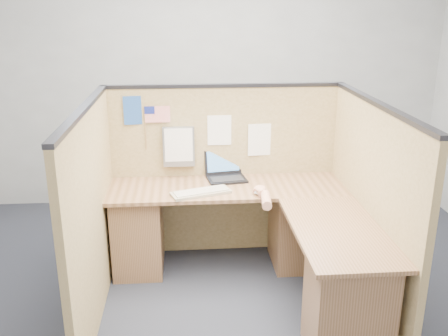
{
  "coord_description": "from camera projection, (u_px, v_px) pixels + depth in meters",
  "views": [
    {
      "loc": [
        -0.34,
        -3.18,
        2.18
      ],
      "look_at": [
        -0.04,
        0.5,
        0.95
      ],
      "focal_mm": 40.0,
      "sensor_mm": 36.0,
      "label": 1
    }
  ],
  "objects": [
    {
      "name": "hand_forearm",
      "position": [
        264.0,
        196.0,
        3.82
      ],
      "size": [
        0.11,
        0.39,
        0.08
      ],
      "color": "tan",
      "rests_on": "l_desk"
    },
    {
      "name": "blue_poster",
      "position": [
        134.0,
        110.0,
        4.16
      ],
      "size": [
        0.18,
        0.03,
        0.24
      ],
      "primitive_type": "cube",
      "rotation": [
        0.0,
        0.0,
        0.13
      ],
      "color": "#214A97",
      "rests_on": "cubicle_partitions"
    },
    {
      "name": "wall_back",
      "position": [
        215.0,
        78.0,
        5.41
      ],
      "size": [
        5.0,
        0.0,
        5.0
      ],
      "primitive_type": "plane",
      "rotation": [
        1.57,
        0.0,
        0.0
      ],
      "color": "gray",
      "rests_on": "floor"
    },
    {
      "name": "paper_left",
      "position": [
        219.0,
        130.0,
        4.28
      ],
      "size": [
        0.21,
        0.01,
        0.26
      ],
      "primitive_type": "cube",
      "rotation": [
        0.0,
        0.0,
        0.01
      ],
      "color": "white",
      "rests_on": "cubicle_partitions"
    },
    {
      "name": "cubicle_partitions",
      "position": [
        230.0,
        193.0,
        3.88
      ],
      "size": [
        2.06,
        1.83,
        1.53
      ],
      "color": "olive",
      "rests_on": "floor"
    },
    {
      "name": "american_flag",
      "position": [
        154.0,
        116.0,
        4.18
      ],
      "size": [
        0.22,
        0.01,
        0.37
      ],
      "color": "olive",
      "rests_on": "cubicle_partitions"
    },
    {
      "name": "file_holder",
      "position": [
        179.0,
        147.0,
        4.26
      ],
      "size": [
        0.27,
        0.05,
        0.34
      ],
      "color": "slate",
      "rests_on": "cubicle_partitions"
    },
    {
      "name": "floor",
      "position": [
        235.0,
        310.0,
        3.72
      ],
      "size": [
        5.0,
        5.0,
        0.0
      ],
      "primitive_type": "plane",
      "color": "black",
      "rests_on": "ground"
    },
    {
      "name": "keyboard",
      "position": [
        201.0,
        192.0,
        3.96
      ],
      "size": [
        0.5,
        0.3,
        0.03
      ],
      "rotation": [
        0.0,
        0.0,
        0.32
      ],
      "color": "gray",
      "rests_on": "l_desk"
    },
    {
      "name": "paper_right",
      "position": [
        261.0,
        140.0,
        4.33
      ],
      "size": [
        0.22,
        0.02,
        0.28
      ],
      "primitive_type": "cube",
      "rotation": [
        0.0,
        0.0,
        0.09
      ],
      "color": "white",
      "rests_on": "cubicle_partitions"
    },
    {
      "name": "laptop",
      "position": [
        226.0,
        171.0,
        4.32
      ],
      "size": [
        0.35,
        0.35,
        0.23
      ],
      "rotation": [
        0.0,
        0.0,
        0.15
      ],
      "color": "black",
      "rests_on": "l_desk"
    },
    {
      "name": "mouse",
      "position": [
        260.0,
        192.0,
        3.95
      ],
      "size": [
        0.13,
        0.1,
        0.05
      ],
      "primitive_type": "ellipsoid",
      "rotation": [
        0.0,
        0.0,
        0.33
      ],
      "color": "silver",
      "rests_on": "l_desk"
    },
    {
      "name": "l_desk",
      "position": [
        255.0,
        244.0,
        3.88
      ],
      "size": [
        1.95,
        1.75,
        0.73
      ],
      "color": "brown",
      "rests_on": "floor"
    }
  ]
}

